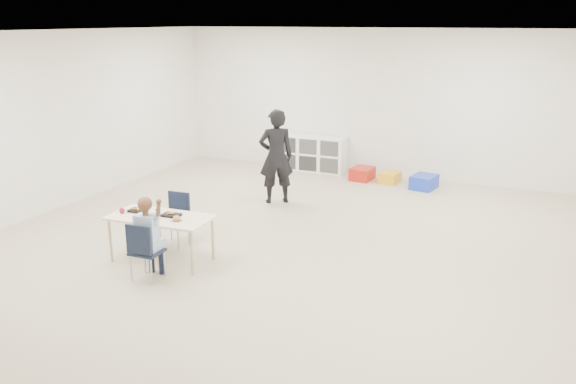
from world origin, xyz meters
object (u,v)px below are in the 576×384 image
at_px(table, 162,238).
at_px(chair_near, 147,250).
at_px(adult, 276,156).
at_px(child, 146,234).
at_px(cubby_shelf, 311,153).

relative_size(table, chair_near, 1.86).
height_order(chair_near, adult, adult).
bearing_deg(child, adult, 86.43).
xyz_separation_m(chair_near, adult, (0.05, 3.45, 0.43)).
bearing_deg(child, chair_near, 0.00).
height_order(chair_near, cubby_shelf, chair_near).
distance_m(child, cubby_shelf, 5.76).
height_order(child, adult, adult).
xyz_separation_m(chair_near, cubby_shelf, (-0.24, 5.75, -0.00)).
relative_size(chair_near, adult, 0.45).
xyz_separation_m(table, chair_near, (0.18, -0.53, 0.06)).
relative_size(child, adult, 0.71).
xyz_separation_m(child, cubby_shelf, (-0.24, 5.75, -0.21)).
height_order(table, cubby_shelf, cubby_shelf).
height_order(cubby_shelf, adult, adult).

